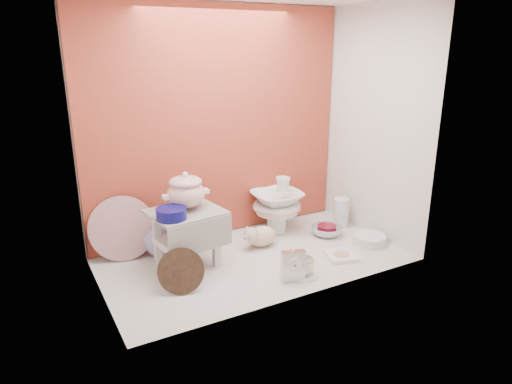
# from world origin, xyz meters

# --- Properties ---
(ground) EXTENTS (1.80, 1.80, 0.00)m
(ground) POSITION_xyz_m (0.00, 0.00, 0.00)
(ground) COLOR silver
(ground) RESTS_ON ground
(niche_shell) EXTENTS (1.86, 1.03, 1.53)m
(niche_shell) POSITION_xyz_m (0.00, 0.18, 0.93)
(niche_shell) COLOR #AE382B
(niche_shell) RESTS_ON ground
(step_stool) EXTENTS (0.44, 0.39, 0.34)m
(step_stool) POSITION_xyz_m (-0.38, 0.13, 0.17)
(step_stool) COLOR silver
(step_stool) RESTS_ON ground
(soup_tureen) EXTENTS (0.32, 0.32, 0.22)m
(soup_tureen) POSITION_xyz_m (-0.36, 0.16, 0.45)
(soup_tureen) COLOR white
(soup_tureen) RESTS_ON step_stool
(cobalt_bowl) EXTENTS (0.22, 0.22, 0.06)m
(cobalt_bowl) POSITION_xyz_m (-0.49, 0.04, 0.37)
(cobalt_bowl) COLOR #0C0B52
(cobalt_bowl) RESTS_ON step_stool
(floral_platter) EXTENTS (0.41, 0.18, 0.39)m
(floral_platter) POSITION_xyz_m (-0.69, 0.39, 0.20)
(floral_platter) COLOR beige
(floral_platter) RESTS_ON ground
(blue_white_vase) EXTENTS (0.32, 0.32, 0.26)m
(blue_white_vase) POSITION_xyz_m (-0.46, 0.33, 0.13)
(blue_white_vase) COLOR white
(blue_white_vase) RESTS_ON ground
(lacquer_tray) EXTENTS (0.27, 0.18, 0.23)m
(lacquer_tray) POSITION_xyz_m (-0.52, -0.15, 0.12)
(lacquer_tray) COLOR black
(lacquer_tray) RESTS_ON ground
(mantel_clock) EXTENTS (0.14, 0.08, 0.20)m
(mantel_clock) POSITION_xyz_m (0.05, -0.34, 0.10)
(mantel_clock) COLOR silver
(mantel_clock) RESTS_ON ground
(plush_pig) EXTENTS (0.27, 0.21, 0.15)m
(plush_pig) POSITION_xyz_m (0.13, 0.14, 0.07)
(plush_pig) COLOR #D1B193
(plush_pig) RESTS_ON ground
(teacup_saucer) EXTENTS (0.22, 0.22, 0.01)m
(teacup_saucer) POSITION_xyz_m (0.14, -0.32, 0.01)
(teacup_saucer) COLOR white
(teacup_saucer) RESTS_ON ground
(gold_rim_teacup) EXTENTS (0.16, 0.16, 0.10)m
(gold_rim_teacup) POSITION_xyz_m (0.14, -0.32, 0.06)
(gold_rim_teacup) COLOR white
(gold_rim_teacup) RESTS_ON teacup_saucer
(lattice_dish) EXTENTS (0.22, 0.22, 0.02)m
(lattice_dish) POSITION_xyz_m (0.47, -0.24, 0.01)
(lattice_dish) COLOR white
(lattice_dish) RESTS_ON ground
(dinner_plate_stack) EXTENTS (0.26, 0.26, 0.06)m
(dinner_plate_stack) POSITION_xyz_m (0.77, -0.17, 0.03)
(dinner_plate_stack) COLOR white
(dinner_plate_stack) RESTS_ON ground
(crystal_bowl) EXTENTS (0.22, 0.22, 0.07)m
(crystal_bowl) POSITION_xyz_m (0.61, 0.08, 0.03)
(crystal_bowl) COLOR silver
(crystal_bowl) RESTS_ON ground
(clear_glass_vase) EXTENTS (0.12, 0.12, 0.21)m
(clear_glass_vase) POSITION_xyz_m (0.79, 0.16, 0.10)
(clear_glass_vase) COLOR silver
(clear_glass_vase) RESTS_ON ground
(porcelain_tower) EXTENTS (0.38, 0.38, 0.39)m
(porcelain_tower) POSITION_xyz_m (0.35, 0.32, 0.19)
(porcelain_tower) COLOR white
(porcelain_tower) RESTS_ON ground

